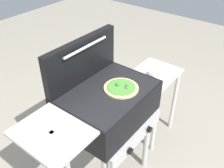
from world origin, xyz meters
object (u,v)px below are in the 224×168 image
object	(u,v)px
topping_bowl_near	(156,74)
grill	(107,108)
prep_table	(152,91)
pizza_veggie	(121,88)

from	to	relation	value
topping_bowl_near	grill	bearing A→B (deg)	177.31
grill	topping_bowl_near	size ratio (longest dim) A/B	8.11
prep_table	topping_bowl_near	world-z (taller)	topping_bowl_near
grill	prep_table	bearing A→B (deg)	0.37
grill	prep_table	distance (m)	0.72
grill	pizza_veggie	bearing A→B (deg)	-36.54
grill	pizza_veggie	distance (m)	0.18
prep_table	grill	bearing A→B (deg)	-179.63
grill	pizza_veggie	world-z (taller)	pizza_veggie
pizza_veggie	grill	bearing A→B (deg)	143.46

